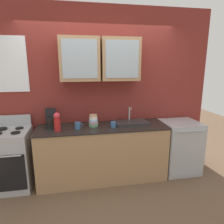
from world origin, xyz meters
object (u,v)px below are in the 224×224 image
object	(u,v)px
cup_near_sink	(113,124)
dishwasher	(179,147)
sink_faucet	(131,122)
coffee_maker	(51,120)
stove_range	(12,159)
bowl_stack	(93,121)
cup_near_bowls	(78,125)
vase	(57,122)

from	to	relation	value
cup_near_sink	dishwasher	bearing A→B (deg)	3.57
cup_near_sink	sink_faucet	bearing A→B (deg)	26.55
dishwasher	coffee_maker	world-z (taller)	coffee_maker
stove_range	bowl_stack	xyz separation A→B (m)	(1.26, 0.03, 0.53)
stove_range	coffee_maker	xyz separation A→B (m)	(0.59, 0.14, 0.55)
bowl_stack	cup_near_bowls	world-z (taller)	bowl_stack
cup_near_sink	vase	bearing A→B (deg)	-177.95
dishwasher	bowl_stack	bearing A→B (deg)	178.51
bowl_stack	vase	distance (m)	0.57
stove_range	cup_near_bowls	world-z (taller)	stove_range
cup_near_bowls	dishwasher	world-z (taller)	cup_near_bowls
bowl_stack	sink_faucet	bearing A→B (deg)	4.91
cup_near_bowls	dishwasher	xyz separation A→B (m)	(1.75, 0.05, -0.50)
sink_faucet	cup_near_sink	bearing A→B (deg)	-153.45
cup_near_sink	dishwasher	world-z (taller)	cup_near_sink
stove_range	sink_faucet	world-z (taller)	sink_faucet
vase	cup_near_sink	world-z (taller)	vase
cup_near_bowls	cup_near_sink	bearing A→B (deg)	-2.33
vase	bowl_stack	bearing A→B (deg)	14.85
bowl_stack	cup_near_bowls	bearing A→B (deg)	-159.63
bowl_stack	cup_near_bowls	size ratio (longest dim) A/B	1.54
cup_near_sink	cup_near_bowls	size ratio (longest dim) A/B	0.97
bowl_stack	vase	xyz separation A→B (m)	(-0.55, -0.14, 0.06)
stove_range	sink_faucet	xyz separation A→B (m)	(1.90, 0.09, 0.46)
coffee_maker	sink_faucet	bearing A→B (deg)	-2.30
vase	coffee_maker	world-z (taller)	coffee_maker
bowl_stack	cup_near_bowls	distance (m)	0.27
coffee_maker	cup_near_bowls	bearing A→B (deg)	-25.48
cup_near_bowls	coffee_maker	xyz separation A→B (m)	(-0.42, 0.20, 0.06)
dishwasher	vase	bearing A→B (deg)	-177.06
dishwasher	coffee_maker	bearing A→B (deg)	176.13
sink_faucet	vase	size ratio (longest dim) A/B	1.95
cup_near_sink	dishwasher	distance (m)	1.30
sink_faucet	dishwasher	bearing A→B (deg)	-6.24
vase	coffee_maker	distance (m)	0.28
stove_range	dishwasher	world-z (taller)	stove_range
sink_faucet	dishwasher	distance (m)	0.99
vase	cup_near_bowls	distance (m)	0.32
dishwasher	coffee_maker	size ratio (longest dim) A/B	3.12
cup_near_sink	coffee_maker	distance (m)	1.00
stove_range	coffee_maker	bearing A→B (deg)	13.48
cup_near_sink	coffee_maker	xyz separation A→B (m)	(-0.97, 0.22, 0.06)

